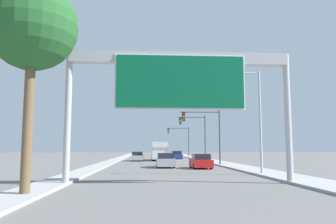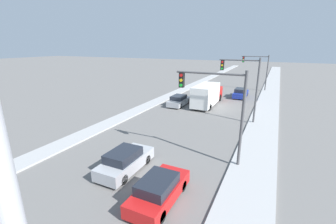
{
  "view_description": "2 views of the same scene",
  "coord_description": "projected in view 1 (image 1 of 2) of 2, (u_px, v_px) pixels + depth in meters",
  "views": [
    {
      "loc": [
        -1.86,
        -0.91,
        2.07
      ],
      "look_at": [
        0.0,
        29.51,
        5.41
      ],
      "focal_mm": 35.0,
      "sensor_mm": 36.0,
      "label": 1
    },
    {
      "loc": [
        8.45,
        23.24,
        8.17
      ],
      "look_at": [
        -1.23,
        43.24,
        1.53
      ],
      "focal_mm": 24.0,
      "sensor_mm": 36.0,
      "label": 2
    }
  ],
  "objects": [
    {
      "name": "traffic_light_far_intersection",
      "position": [
        182.0,
        137.0,
        69.06
      ],
      "size": [
        4.79,
        0.32,
        6.48
      ],
      "color": "#4C4C4F",
      "rests_on": "ground"
    },
    {
      "name": "car_near_right",
      "position": [
        177.0,
        155.0,
        61.12
      ],
      "size": [
        1.88,
        4.66,
        1.49
      ],
      "color": "navy",
      "rests_on": "ground"
    },
    {
      "name": "truck_box_primary",
      "position": [
        159.0,
        151.0,
        53.87
      ],
      "size": [
        2.38,
        8.5,
        3.0
      ],
      "color": "red",
      "rests_on": "ground"
    },
    {
      "name": "sign_gantry",
      "position": [
        180.0,
        78.0,
        19.18
      ],
      "size": [
        13.28,
        0.73,
        7.71
      ],
      "color": "#B2B2B7",
      "rests_on": "ground"
    },
    {
      "name": "sidewalk_right",
      "position": [
        200.0,
        159.0,
        60.8
      ],
      "size": [
        3.0,
        120.0,
        0.15
      ],
      "color": "#A8A8A8",
      "rests_on": "ground"
    },
    {
      "name": "traffic_light_near_intersection",
      "position": [
        207.0,
        127.0,
        39.3
      ],
      "size": [
        4.84,
        0.32,
        6.66
      ],
      "color": "#4C4C4F",
      "rests_on": "ground"
    },
    {
      "name": "palm_tree_foreground",
      "position": [
        32.0,
        28.0,
        14.61
      ],
      "size": [
        4.01,
        4.01,
        9.5
      ],
      "color": "brown",
      "rests_on": "ground"
    },
    {
      "name": "car_near_center",
      "position": [
        201.0,
        161.0,
        33.17
      ],
      "size": [
        1.84,
        4.38,
        1.47
      ],
      "color": "red",
      "rests_on": "ground"
    },
    {
      "name": "car_mid_right",
      "position": [
        165.0,
        161.0,
        34.71
      ],
      "size": [
        1.85,
        4.47,
        1.53
      ],
      "color": "#A5A8AD",
      "rests_on": "ground"
    },
    {
      "name": "traffic_light_mid_block",
      "position": [
        197.0,
        131.0,
        49.26
      ],
      "size": [
        4.18,
        0.32,
        6.96
      ],
      "color": "#4C4C4F",
      "rests_on": "ground"
    },
    {
      "name": "median_strip_left",
      "position": [
        118.0,
        159.0,
        59.89
      ],
      "size": [
        2.0,
        120.0,
        0.15
      ],
      "color": "#A8A8A8",
      "rests_on": "ground"
    },
    {
      "name": "street_lamp_right",
      "position": [
        256.0,
        113.0,
        25.47
      ],
      "size": [
        2.41,
        0.28,
        8.09
      ],
      "color": "#B2B2B7",
      "rests_on": "ground"
    },
    {
      "name": "car_far_left",
      "position": [
        137.0,
        157.0,
        51.71
      ],
      "size": [
        1.83,
        4.61,
        1.46
      ],
      "color": "#A5A8AD",
      "rests_on": "ground"
    }
  ]
}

